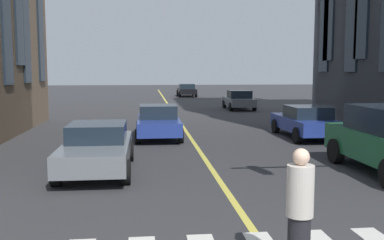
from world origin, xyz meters
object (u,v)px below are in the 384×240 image
(car_grey_mid, at_px, (97,147))
(car_blue_far, at_px, (306,121))
(car_black_parked_a, at_px, (187,90))
(car_grey_near, at_px, (239,100))
(car_blue_parked_b, at_px, (158,122))
(pedestrian_near, at_px, (300,212))

(car_grey_mid, height_order, car_blue_far, same)
(car_grey_mid, bearing_deg, car_blue_far, -56.13)
(car_blue_far, xyz_separation_m, car_black_parked_a, (29.42, 2.32, 0.00))
(car_grey_near, relative_size, car_black_parked_a, 0.89)
(car_grey_mid, distance_m, car_black_parked_a, 35.40)
(car_grey_mid, xyz_separation_m, car_black_parked_a, (34.91, -5.86, 0.00))
(car_blue_parked_b, bearing_deg, pedestrian_near, -172.92)
(car_grey_near, distance_m, car_blue_parked_b, 14.42)
(pedestrian_near, bearing_deg, car_blue_far, -20.94)
(car_blue_parked_b, relative_size, car_black_parked_a, 0.89)
(car_black_parked_a, bearing_deg, car_grey_mid, 170.47)
(car_grey_near, height_order, car_blue_parked_b, same)
(car_blue_far, height_order, pedestrian_near, pedestrian_near)
(car_blue_far, xyz_separation_m, pedestrian_near, (-12.24, 4.68, 0.21))
(car_grey_near, bearing_deg, pedestrian_near, 169.69)
(car_grey_near, xyz_separation_m, car_blue_far, (-13.50, 0.00, 0.00))
(car_grey_near, distance_m, pedestrian_near, 26.16)
(car_grey_mid, distance_m, car_grey_near, 20.67)
(car_grey_mid, distance_m, pedestrian_near, 7.60)
(car_blue_far, distance_m, car_black_parked_a, 29.51)
(car_grey_near, height_order, pedestrian_near, pedestrian_near)
(car_grey_mid, relative_size, car_black_parked_a, 1.00)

